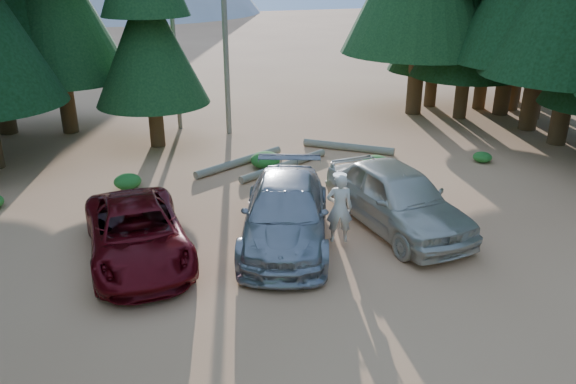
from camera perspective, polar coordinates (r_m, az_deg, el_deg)
The scene contains 16 objects.
ground at distance 13.13m, azimuth 5.50°, elevation -11.43°, with size 160.00×160.00×0.00m, color #B4764C.
forest_belt_north at distance 26.33m, azimuth -7.94°, elevation 6.10°, with size 36.00×7.00×22.00m, color black, non-canonical shape.
snag_back at distance 26.21m, azimuth -11.68°, elevation 16.94°, with size 0.20×0.20×10.00m, color slate.
red_pickup at distance 15.15m, azimuth -15.08°, elevation -4.08°, with size 2.43×5.27×1.46m, color #5C070D.
silver_minivan_center at distance 15.53m, azimuth -0.23°, elevation -2.15°, with size 2.34×5.75×1.67m, color #95979C.
silver_minivan_right at distance 16.60m, azimuth 11.00°, elevation -0.52°, with size 2.22×5.52×1.88m, color beige.
frisbee_player at distance 15.13m, azimuth 5.24°, elevation -1.62°, with size 0.82×0.67×1.96m.
log_left at distance 21.67m, azimuth -4.94°, elevation 3.07°, with size 0.30×0.30×4.19m, color slate.
log_mid at distance 23.48m, azimuth 6.12°, elevation 4.58°, with size 0.31×0.31×3.82m, color slate.
log_right at distance 21.24m, azimuth -0.36°, elevation 2.72°, with size 0.28×0.28×4.38m, color slate.
shrub_left at distance 20.13m, azimuth -15.99°, elevation 1.05°, with size 0.93×0.93×0.51m, color #1C5B1B.
shrub_center_left at distance 19.56m, azimuth 0.32°, elevation 1.50°, with size 1.13×1.13×0.62m, color #1C5B1B.
shrub_center_right at distance 21.34m, azimuth -2.31°, elevation 3.27°, with size 1.12×1.12×0.62m, color #1C5B1B.
shrub_right at distance 21.23m, azimuth 8.96°, elevation 2.87°, with size 1.07×1.07×0.59m, color #1C5B1B.
shrub_far_right at distance 20.46m, azimuth 8.93°, elevation 2.27°, with size 1.26×1.26×0.69m, color #1C5B1B.
shrub_edge_east at distance 23.25m, azimuth 19.15°, elevation 3.37°, with size 0.73×0.73×0.40m, color #1C5B1B.
Camera 1 is at (-4.68, -9.87, 7.28)m, focal length 35.00 mm.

